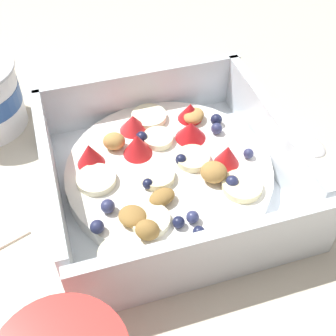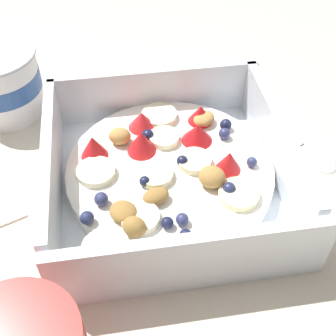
% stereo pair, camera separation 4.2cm
% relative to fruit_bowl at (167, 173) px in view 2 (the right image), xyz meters
% --- Properties ---
extents(ground_plane, '(2.40, 2.40, 0.00)m').
position_rel_fruit_bowl_xyz_m(ground_plane, '(0.00, 0.00, -0.02)').
color(ground_plane, beige).
extents(fruit_bowl, '(0.23, 0.23, 0.07)m').
position_rel_fruit_bowl_xyz_m(fruit_bowl, '(0.00, 0.00, 0.00)').
color(fruit_bowl, white).
rests_on(fruit_bowl, ground).
extents(spoon, '(0.08, 0.17, 0.01)m').
position_rel_fruit_bowl_xyz_m(spoon, '(0.15, 0.04, -0.02)').
color(spoon, silver).
rests_on(spoon, ground).
extents(yogurt_cup, '(0.10, 0.10, 0.08)m').
position_rel_fruit_bowl_xyz_m(yogurt_cup, '(-0.17, 0.15, 0.02)').
color(yogurt_cup, white).
rests_on(yogurt_cup, ground).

